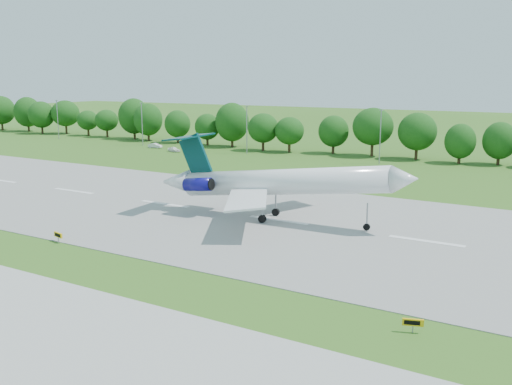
# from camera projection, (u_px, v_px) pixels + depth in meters

# --- Properties ---
(ground) EXTENTS (600.00, 600.00, 0.00)m
(ground) POSITION_uv_depth(u_px,v_px,m) (28.00, 245.00, 66.81)
(ground) COLOR #335C18
(ground) RESTS_ON ground
(runway) EXTENTS (400.00, 45.00, 0.08)m
(runway) POSITION_uv_depth(u_px,v_px,m) (165.00, 204.00, 87.90)
(runway) COLOR gray
(runway) RESTS_ON ground
(tree_line) EXTENTS (288.40, 8.40, 10.40)m
(tree_line) POSITION_uv_depth(u_px,v_px,m) (335.00, 130.00, 143.21)
(tree_line) COLOR #382314
(tree_line) RESTS_ON ground
(light_poles) EXTENTS (175.90, 0.25, 12.19)m
(light_poles) POSITION_uv_depth(u_px,v_px,m) (309.00, 132.00, 135.99)
(light_poles) COLOR gray
(light_poles) RESTS_ON ground
(airliner) EXTENTS (37.77, 27.31, 11.41)m
(airliner) POSITION_uv_depth(u_px,v_px,m) (270.00, 181.00, 77.42)
(airliner) COLOR white
(airliner) RESTS_ON ground
(taxi_sign_centre) EXTENTS (1.67, 0.55, 1.18)m
(taxi_sign_centre) POSITION_uv_depth(u_px,v_px,m) (58.00, 235.00, 67.68)
(taxi_sign_centre) COLOR gray
(taxi_sign_centre) RESTS_ON ground
(taxi_sign_right) EXTENTS (1.59, 0.70, 1.14)m
(taxi_sign_right) POSITION_uv_depth(u_px,v_px,m) (413.00, 323.00, 43.62)
(taxi_sign_right) COLOR gray
(taxi_sign_right) RESTS_ON ground
(service_vehicle_a) EXTENTS (4.10, 1.90, 1.30)m
(service_vehicle_a) POSITION_uv_depth(u_px,v_px,m) (155.00, 146.00, 157.67)
(service_vehicle_a) COLOR silver
(service_vehicle_a) RESTS_ON ground
(service_vehicle_b) EXTENTS (4.10, 2.42, 1.31)m
(service_vehicle_b) POSITION_uv_depth(u_px,v_px,m) (174.00, 149.00, 149.57)
(service_vehicle_b) COLOR white
(service_vehicle_b) RESTS_ON ground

